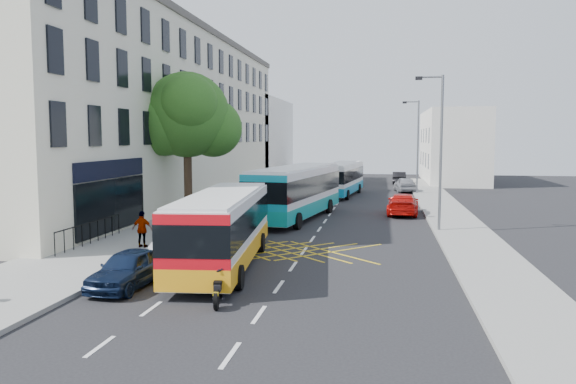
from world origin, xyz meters
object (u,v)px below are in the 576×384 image
at_px(distant_car_grey, 346,177).
at_px(bus_mid, 296,191).
at_px(distant_car_dark, 399,178).
at_px(parked_car_silver, 181,241).
at_px(parked_car_blue, 128,269).
at_px(bus_near, 223,228).
at_px(distant_car_silver, 405,184).
at_px(street_tree, 187,116).
at_px(red_hatchback, 403,204).
at_px(lamp_near, 439,144).
at_px(lamp_far, 417,142).
at_px(bus_far, 341,178).
at_px(motorbike, 219,276).
at_px(pedestrian_far, 142,229).

bearing_deg(distant_car_grey, bus_mid, -85.09).
bearing_deg(distant_car_dark, parked_car_silver, 75.87).
bearing_deg(parked_car_blue, bus_mid, 82.99).
xyz_separation_m(parked_car_blue, distant_car_grey, (4.26, 44.06, 0.05)).
xyz_separation_m(bus_near, distant_car_silver, (8.02, 31.71, -0.80)).
height_order(bus_mid, distant_car_silver, bus_mid).
xyz_separation_m(street_tree, bus_near, (5.84, -12.31, -4.80)).
bearing_deg(distant_car_grey, parked_car_silver, -88.77).
xyz_separation_m(distant_car_grey, distant_car_dark, (5.71, 0.64, -0.03)).
bearing_deg(parked_car_silver, red_hatchback, 55.36).
distance_m(parked_car_blue, distant_car_dark, 45.79).
xyz_separation_m(parked_car_silver, distant_car_grey, (4.26, 39.13, 0.02)).
relative_size(lamp_near, parked_car_blue, 2.16).
xyz_separation_m(lamp_near, bus_near, (-8.87, -9.34, -3.12)).
distance_m(lamp_far, distant_car_grey, 13.67).
distance_m(street_tree, parked_car_silver, 12.82).
height_order(distant_car_silver, distant_car_dark, distant_car_silver).
relative_size(street_tree, bus_near, 0.85).
relative_size(street_tree, red_hatchback, 1.85).
bearing_deg(lamp_near, bus_mid, 155.38).
height_order(lamp_near, distant_car_silver, lamp_near).
distance_m(bus_near, bus_mid, 13.06).
xyz_separation_m(lamp_far, parked_car_silver, (-11.10, -27.97, -3.96)).
distance_m(bus_far, red_hatchback, 12.49).
bearing_deg(parked_car_silver, street_tree, 106.75).
bearing_deg(distant_car_dark, street_tree, 64.73).
height_order(street_tree, bus_mid, street_tree).
relative_size(motorbike, parked_car_silver, 0.49).
bearing_deg(pedestrian_far, distant_car_silver, -110.19).
height_order(bus_far, distant_car_silver, bus_far).
relative_size(bus_mid, parked_car_silver, 2.93).
height_order(bus_near, distant_car_silver, bus_near).
distance_m(bus_far, motorbike, 32.32).
bearing_deg(motorbike, lamp_far, 67.60).
bearing_deg(parked_car_silver, distant_car_grey, 82.26).
bearing_deg(lamp_far, parked_car_silver, -111.64).
height_order(bus_near, red_hatchback, bus_near).
xyz_separation_m(lamp_far, distant_car_dark, (-1.13, 11.79, -3.96)).
distance_m(lamp_far, pedestrian_far, 30.35).
bearing_deg(distant_car_dark, distant_car_silver, 91.63).
relative_size(lamp_near, red_hatchback, 1.68).
relative_size(bus_far, red_hatchback, 2.14).
height_order(lamp_far, pedestrian_far, lamp_far).
height_order(distant_car_grey, pedestrian_far, pedestrian_far).
xyz_separation_m(lamp_far, distant_car_grey, (-6.84, 11.16, -3.94)).
distance_m(street_tree, bus_far, 18.00).
distance_m(lamp_near, pedestrian_far, 15.42).
xyz_separation_m(lamp_far, motorbike, (-7.62, -34.11, -3.79)).
relative_size(bus_near, bus_mid, 0.88).
bearing_deg(red_hatchback, distant_car_silver, -89.01).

